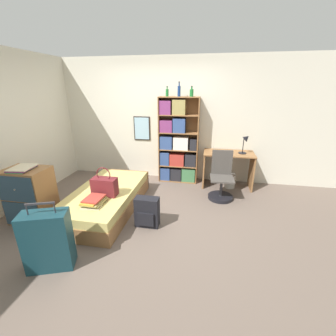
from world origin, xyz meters
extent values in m
plane|color=#66564C|center=(0.00, 0.00, 0.00)|extent=(14.00, 14.00, 0.00)
cube|color=beige|center=(0.00, 1.68, 1.30)|extent=(10.00, 0.06, 2.60)
cube|color=black|center=(-0.44, 1.64, 1.12)|extent=(0.37, 0.02, 0.52)
cube|color=#99C1D6|center=(-0.44, 1.63, 1.12)|extent=(0.33, 0.01, 0.48)
cube|color=beige|center=(-2.22, 0.00, 1.30)|extent=(0.06, 10.00, 2.60)
cube|color=olive|center=(-0.63, 0.00, 0.11)|extent=(0.98, 1.93, 0.23)
cube|color=tan|center=(-0.63, 0.00, 0.30)|extent=(0.95, 1.90, 0.14)
cube|color=olive|center=(-0.63, 0.94, 0.18)|extent=(0.98, 0.04, 0.37)
cube|color=maroon|center=(-0.53, -0.19, 0.51)|extent=(0.39, 0.19, 0.29)
torus|color=maroon|center=(-0.53, -0.19, 0.72)|extent=(0.23, 0.02, 0.23)
cube|color=beige|center=(-0.56, -0.51, 0.38)|extent=(0.32, 0.39, 0.02)
cube|color=#232328|center=(-0.56, -0.50, 0.39)|extent=(0.25, 0.29, 0.01)
cube|color=#99894C|center=(-0.55, -0.49, 0.40)|extent=(0.29, 0.33, 0.02)
cube|color=#99894C|center=(-0.56, -0.51, 0.42)|extent=(0.27, 0.35, 0.02)
cube|color=gold|center=(-0.57, -0.50, 0.44)|extent=(0.23, 0.37, 0.02)
cube|color=#B2382D|center=(-0.56, -0.49, 0.46)|extent=(0.25, 0.31, 0.02)
cube|color=#143842|center=(-0.67, -1.37, 0.36)|extent=(0.55, 0.40, 0.71)
cylinder|color=#2D2D33|center=(-0.80, -1.41, 0.77)|extent=(0.01, 0.01, 0.12)
cylinder|color=#2D2D33|center=(-0.54, -1.32, 0.77)|extent=(0.01, 0.01, 0.12)
cube|color=#2D2D33|center=(-0.67, -1.37, 0.83)|extent=(0.29, 0.12, 0.02)
cube|color=olive|center=(-1.60, -0.52, 0.43)|extent=(0.62, 0.45, 0.85)
cube|color=#284256|center=(-1.60, -0.75, 0.22)|extent=(0.58, 0.01, 0.39)
sphere|color=#B2A893|center=(-1.60, -0.76, 0.22)|extent=(0.02, 0.02, 0.02)
cube|color=#284256|center=(-1.60, -0.75, 0.63)|extent=(0.58, 0.01, 0.39)
sphere|color=#B2A893|center=(-1.60, -0.76, 0.63)|extent=(0.02, 0.02, 0.02)
cube|color=#427A4C|center=(-1.60, -0.55, 0.86)|extent=(0.28, 0.38, 0.01)
cube|color=#7A336B|center=(-1.61, -0.56, 0.88)|extent=(0.32, 0.36, 0.02)
cube|color=beige|center=(-1.60, -0.55, 0.89)|extent=(0.33, 0.37, 0.01)
cube|color=olive|center=(0.00, 1.49, 0.91)|extent=(0.02, 0.30, 1.81)
cube|color=olive|center=(0.82, 1.49, 0.91)|extent=(0.02, 0.30, 1.81)
cube|color=olive|center=(0.41, 1.63, 0.91)|extent=(0.84, 0.01, 1.81)
cube|color=olive|center=(0.41, 1.49, 0.01)|extent=(0.80, 0.30, 0.02)
cube|color=olive|center=(0.41, 1.49, 0.36)|extent=(0.80, 0.30, 0.02)
cube|color=olive|center=(0.41, 1.49, 0.73)|extent=(0.80, 0.30, 0.02)
cube|color=olive|center=(0.41, 1.49, 1.09)|extent=(0.80, 0.30, 0.02)
cube|color=olive|center=(0.41, 1.49, 1.45)|extent=(0.80, 0.30, 0.02)
cube|color=olive|center=(0.41, 1.49, 1.80)|extent=(0.80, 0.30, 0.02)
cube|color=#334C84|center=(0.12, 1.47, 0.16)|extent=(0.22, 0.22, 0.28)
cube|color=#232328|center=(0.37, 1.47, 0.16)|extent=(0.23, 0.22, 0.27)
cube|color=#427A4C|center=(0.65, 1.47, 0.16)|extent=(0.29, 0.22, 0.29)
cube|color=#334C84|center=(0.12, 1.47, 0.51)|extent=(0.20, 0.22, 0.29)
cube|color=#B2382D|center=(0.39, 1.47, 0.50)|extent=(0.31, 0.22, 0.25)
cube|color=#232328|center=(0.68, 1.47, 0.50)|extent=(0.23, 0.22, 0.27)
cube|color=#334C84|center=(0.15, 1.47, 0.87)|extent=(0.26, 0.22, 0.27)
cube|color=silver|center=(0.46, 1.47, 0.87)|extent=(0.31, 0.22, 0.26)
cube|color=#232328|center=(0.73, 1.47, 0.85)|extent=(0.14, 0.22, 0.24)
cube|color=#7A336B|center=(0.15, 1.47, 1.22)|extent=(0.27, 0.22, 0.25)
cube|color=#334C84|center=(0.42, 1.47, 1.24)|extent=(0.25, 0.22, 0.29)
cube|color=#7A336B|center=(0.13, 1.47, 1.60)|extent=(0.23, 0.22, 0.28)
cube|color=#99894C|center=(0.41, 1.47, 1.61)|extent=(0.26, 0.22, 0.30)
cylinder|color=#1E6B2D|center=(0.16, 1.51, 1.88)|extent=(0.06, 0.06, 0.14)
cylinder|color=#1E6B2D|center=(0.16, 1.51, 1.97)|extent=(0.02, 0.02, 0.04)
cylinder|color=#232328|center=(0.16, 1.51, 2.00)|extent=(0.03, 0.03, 0.02)
cylinder|color=navy|center=(0.40, 1.48, 1.91)|extent=(0.06, 0.06, 0.20)
cylinder|color=navy|center=(0.40, 1.48, 2.04)|extent=(0.02, 0.02, 0.06)
cylinder|color=#232328|center=(0.40, 1.48, 2.08)|extent=(0.03, 0.03, 0.02)
cylinder|color=#1E6B2D|center=(0.65, 1.45, 1.88)|extent=(0.07, 0.07, 0.14)
cylinder|color=#1E6B2D|center=(0.65, 1.45, 1.97)|extent=(0.03, 0.03, 0.04)
cylinder|color=#232328|center=(0.65, 1.45, 2.00)|extent=(0.03, 0.03, 0.02)
cube|color=olive|center=(1.46, 1.36, 0.73)|extent=(1.01, 0.54, 0.02)
cube|color=olive|center=(0.98, 1.36, 0.36)|extent=(0.03, 0.50, 0.71)
cube|color=olive|center=(1.94, 1.36, 0.36)|extent=(0.03, 0.50, 0.71)
cylinder|color=black|center=(1.72, 1.35, 0.75)|extent=(0.16, 0.16, 0.02)
cylinder|color=black|center=(1.72, 1.35, 0.89)|extent=(0.02, 0.02, 0.28)
cone|color=black|center=(1.77, 1.35, 1.06)|extent=(0.17, 0.13, 0.17)
cylinder|color=black|center=(1.32, 0.74, 0.03)|extent=(0.46, 0.46, 0.06)
cylinder|color=#333338|center=(1.32, 0.74, 0.20)|extent=(0.05, 0.05, 0.40)
cube|color=#47423D|center=(1.32, 0.74, 0.41)|extent=(0.44, 0.44, 0.03)
cube|color=#47423D|center=(1.31, 0.94, 0.66)|extent=(0.38, 0.06, 0.47)
cube|color=black|center=(0.20, -0.35, 0.23)|extent=(0.36, 0.18, 0.46)
cube|color=black|center=(0.20, -0.46, 0.16)|extent=(0.25, 0.03, 0.21)
cylinder|color=#B7B2A8|center=(1.53, 1.31, 0.14)|extent=(0.22, 0.22, 0.29)
camera|label=1|loc=(1.04, -3.18, 1.99)|focal=24.00mm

